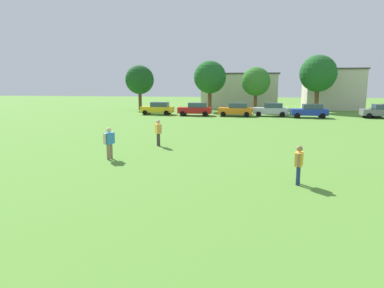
% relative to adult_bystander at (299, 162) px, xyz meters
% --- Properties ---
extents(ground_plane, '(160.00, 160.00, 0.00)m').
position_rel_adult_bystander_xyz_m(ground_plane, '(-6.23, 14.90, -0.97)').
color(ground_plane, '#568C33').
extents(adult_bystander, '(0.41, 0.76, 1.63)m').
position_rel_adult_bystander_xyz_m(adult_bystander, '(0.00, 0.00, 0.00)').
color(adult_bystander, navy).
rests_on(adult_bystander, ground).
extents(bystander_near_trees, '(0.47, 0.81, 1.76)m').
position_rel_adult_bystander_xyz_m(bystander_near_trees, '(-9.62, 3.32, 0.08)').
color(bystander_near_trees, '#8C7259').
rests_on(bystander_near_trees, ground).
extents(bystander_midfield, '(0.57, 0.73, 1.75)m').
position_rel_adult_bystander_xyz_m(bystander_midfield, '(-8.05, 7.79, 0.07)').
color(bystander_midfield, '#3F3833').
rests_on(bystander_midfield, ground).
extents(parked_car_yellow_0, '(4.30, 2.02, 1.68)m').
position_rel_adult_bystander_xyz_m(parked_car_yellow_0, '(-14.38, 30.96, -0.11)').
color(parked_car_yellow_0, yellow).
rests_on(parked_car_yellow_0, ground).
extents(parked_car_red_1, '(4.30, 2.02, 1.68)m').
position_rel_adult_bystander_xyz_m(parked_car_red_1, '(-9.17, 30.34, -0.11)').
color(parked_car_red_1, red).
rests_on(parked_car_red_1, ground).
extents(parked_car_orange_2, '(4.30, 2.02, 1.68)m').
position_rel_adult_bystander_xyz_m(parked_car_orange_2, '(-3.94, 30.38, -0.11)').
color(parked_car_orange_2, orange).
rests_on(parked_car_orange_2, ground).
extents(parked_car_silver_3, '(4.30, 2.02, 1.68)m').
position_rel_adult_bystander_xyz_m(parked_car_silver_3, '(0.46, 31.23, -0.11)').
color(parked_car_silver_3, silver).
rests_on(parked_car_silver_3, ground).
extents(parked_car_blue_4, '(4.30, 2.02, 1.68)m').
position_rel_adult_bystander_xyz_m(parked_car_blue_4, '(5.04, 29.91, -0.11)').
color(parked_car_blue_4, '#1E38AD').
rests_on(parked_car_blue_4, ground).
extents(parked_car_gray_5, '(4.30, 2.02, 1.68)m').
position_rel_adult_bystander_xyz_m(parked_car_gray_5, '(13.42, 30.84, -0.11)').
color(parked_car_gray_5, slate).
rests_on(parked_car_gray_5, ground).
extents(tree_far_left, '(4.46, 4.46, 6.94)m').
position_rel_adult_bystander_xyz_m(tree_far_left, '(-19.35, 38.61, 3.72)').
color(tree_far_left, brown).
rests_on(tree_far_left, ground).
extents(tree_left, '(4.79, 4.79, 7.46)m').
position_rel_adult_bystander_xyz_m(tree_left, '(-8.20, 37.71, 4.07)').
color(tree_left, brown).
rests_on(tree_left, ground).
extents(tree_right, '(4.19, 4.19, 6.53)m').
position_rel_adult_bystander_xyz_m(tree_right, '(-1.48, 38.06, 3.44)').
color(tree_right, brown).
rests_on(tree_right, ground).
extents(tree_far_right, '(5.26, 5.26, 8.19)m').
position_rel_adult_bystander_xyz_m(tree_far_right, '(7.31, 38.93, 4.57)').
color(tree_far_right, brown).
rests_on(tree_far_right, ground).
extents(house_left, '(12.79, 6.41, 5.84)m').
position_rel_adult_bystander_xyz_m(house_left, '(-4.11, 45.66, 1.97)').
color(house_left, beige).
rests_on(house_left, ground).
extents(house_right, '(8.98, 6.91, 6.50)m').
position_rel_adult_bystander_xyz_m(house_right, '(10.81, 45.66, 2.29)').
color(house_right, beige).
rests_on(house_right, ground).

